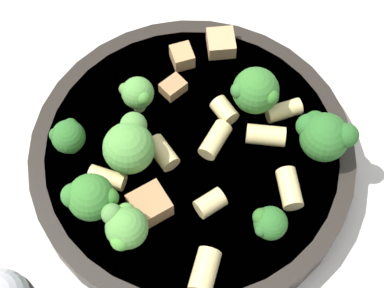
# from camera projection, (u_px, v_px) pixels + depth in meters

# --- Properties ---
(ground_plane) EXTENTS (2.00, 2.00, 0.00)m
(ground_plane) POSITION_uv_depth(u_px,v_px,m) (192.00, 166.00, 0.52)
(ground_plane) COLOR beige
(pasta_bowl) EXTENTS (0.25, 0.25, 0.03)m
(pasta_bowl) POSITION_uv_depth(u_px,v_px,m) (192.00, 157.00, 0.51)
(pasta_bowl) COLOR #28231E
(pasta_bowl) RESTS_ON ground_plane
(broccoli_floret_0) EXTENTS (0.04, 0.04, 0.05)m
(broccoli_floret_0) POSITION_uv_depth(u_px,v_px,m) (128.00, 142.00, 0.47)
(broccoli_floret_0) COLOR #84AD60
(broccoli_floret_0) RESTS_ON pasta_bowl
(broccoli_floret_1) EXTENTS (0.04, 0.04, 0.04)m
(broccoli_floret_1) POSITION_uv_depth(u_px,v_px,m) (324.00, 135.00, 0.48)
(broccoli_floret_1) COLOR #84AD60
(broccoli_floret_1) RESTS_ON pasta_bowl
(broccoli_floret_2) EXTENTS (0.04, 0.04, 0.04)m
(broccoli_floret_2) POSITION_uv_depth(u_px,v_px,m) (255.00, 91.00, 0.49)
(broccoli_floret_2) COLOR #93B766
(broccoli_floret_2) RESTS_ON pasta_bowl
(broccoli_floret_3) EXTENTS (0.04, 0.03, 0.04)m
(broccoli_floret_3) POSITION_uv_depth(u_px,v_px,m) (89.00, 197.00, 0.45)
(broccoli_floret_3) COLOR #93B766
(broccoli_floret_3) RESTS_ON pasta_bowl
(broccoli_floret_4) EXTENTS (0.03, 0.03, 0.03)m
(broccoli_floret_4) POSITION_uv_depth(u_px,v_px,m) (138.00, 94.00, 0.50)
(broccoli_floret_4) COLOR #93B766
(broccoli_floret_4) RESTS_ON pasta_bowl
(broccoli_floret_5) EXTENTS (0.03, 0.03, 0.04)m
(broccoli_floret_5) POSITION_uv_depth(u_px,v_px,m) (125.00, 227.00, 0.44)
(broccoli_floret_5) COLOR #9EC175
(broccoli_floret_5) RESTS_ON pasta_bowl
(broccoli_floret_6) EXTENTS (0.03, 0.02, 0.03)m
(broccoli_floret_6) POSITION_uv_depth(u_px,v_px,m) (269.00, 223.00, 0.45)
(broccoli_floret_6) COLOR #9EC175
(broccoli_floret_6) RESTS_ON pasta_bowl
(broccoli_floret_7) EXTENTS (0.03, 0.03, 0.03)m
(broccoli_floret_7) POSITION_uv_depth(u_px,v_px,m) (67.00, 136.00, 0.48)
(broccoli_floret_7) COLOR #84AD60
(broccoli_floret_7) RESTS_ON pasta_bowl
(rigatoni_0) EXTENTS (0.03, 0.03, 0.01)m
(rigatoni_0) POSITION_uv_depth(u_px,v_px,m) (216.00, 143.00, 0.49)
(rigatoni_0) COLOR #E0C67F
(rigatoni_0) RESTS_ON pasta_bowl
(rigatoni_1) EXTENTS (0.02, 0.02, 0.02)m
(rigatoni_1) POSITION_uv_depth(u_px,v_px,m) (216.00, 202.00, 0.47)
(rigatoni_1) COLOR #E0C67F
(rigatoni_1) RESTS_ON pasta_bowl
(rigatoni_2) EXTENTS (0.02, 0.02, 0.01)m
(rigatoni_2) POSITION_uv_depth(u_px,v_px,m) (224.00, 111.00, 0.51)
(rigatoni_2) COLOR #E0C67F
(rigatoni_2) RESTS_ON pasta_bowl
(rigatoni_3) EXTENTS (0.03, 0.01, 0.01)m
(rigatoni_3) POSITION_uv_depth(u_px,v_px,m) (284.00, 110.00, 0.51)
(rigatoni_3) COLOR #E0C67F
(rigatoni_3) RESTS_ON pasta_bowl
(rigatoni_4) EXTENTS (0.03, 0.03, 0.02)m
(rigatoni_4) POSITION_uv_depth(u_px,v_px,m) (205.00, 271.00, 0.44)
(rigatoni_4) COLOR #E0C67F
(rigatoni_4) RESTS_ON pasta_bowl
(rigatoni_5) EXTENTS (0.03, 0.03, 0.02)m
(rigatoni_5) POSITION_uv_depth(u_px,v_px,m) (266.00, 135.00, 0.49)
(rigatoni_5) COLOR #E0C67F
(rigatoni_5) RESTS_ON pasta_bowl
(rigatoni_6) EXTENTS (0.02, 0.03, 0.02)m
(rigatoni_6) POSITION_uv_depth(u_px,v_px,m) (289.00, 188.00, 0.47)
(rigatoni_6) COLOR #E0C67F
(rigatoni_6) RESTS_ON pasta_bowl
(rigatoni_7) EXTENTS (0.03, 0.03, 0.01)m
(rigatoni_7) POSITION_uv_depth(u_px,v_px,m) (107.00, 178.00, 0.48)
(rigatoni_7) COLOR #E0C67F
(rigatoni_7) RESTS_ON pasta_bowl
(rigatoni_8) EXTENTS (0.02, 0.03, 0.02)m
(rigatoni_8) POSITION_uv_depth(u_px,v_px,m) (163.00, 154.00, 0.49)
(rigatoni_8) COLOR #E0C67F
(rigatoni_8) RESTS_ON pasta_bowl
(chicken_chunk_0) EXTENTS (0.02, 0.02, 0.01)m
(chicken_chunk_0) POSITION_uv_depth(u_px,v_px,m) (182.00, 56.00, 0.53)
(chicken_chunk_0) COLOR tan
(chicken_chunk_0) RESTS_ON pasta_bowl
(chicken_chunk_1) EXTENTS (0.02, 0.02, 0.01)m
(chicken_chunk_1) POSITION_uv_depth(u_px,v_px,m) (172.00, 87.00, 0.52)
(chicken_chunk_1) COLOR #A87A4C
(chicken_chunk_1) RESTS_ON pasta_bowl
(chicken_chunk_2) EXTENTS (0.03, 0.03, 0.02)m
(chicken_chunk_2) POSITION_uv_depth(u_px,v_px,m) (150.00, 205.00, 0.47)
(chicken_chunk_2) COLOR #A87A4C
(chicken_chunk_2) RESTS_ON pasta_bowl
(chicken_chunk_3) EXTENTS (0.03, 0.03, 0.01)m
(chicken_chunk_3) POSITION_uv_depth(u_px,v_px,m) (221.00, 43.00, 0.54)
(chicken_chunk_3) COLOR tan
(chicken_chunk_3) RESTS_ON pasta_bowl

